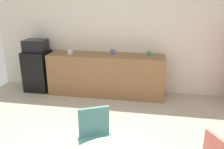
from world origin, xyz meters
TOP-DOWN VIEW (x-y plane):
  - wall_back at (0.00, 3.00)m, footprint 6.00×0.10m
  - counter_block at (-0.37, 2.65)m, footprint 2.51×0.60m
  - mini_fridge at (-1.98, 2.65)m, footprint 0.54×0.54m
  - microwave at (-1.98, 2.65)m, footprint 0.48×0.38m
  - chair_teal at (-0.02, 0.22)m, footprint 0.56×0.56m
  - mug_white at (-0.25, 2.75)m, footprint 0.13×0.08m
  - mug_green at (0.53, 2.70)m, footprint 0.13×0.08m
  - mug_red at (-1.15, 2.58)m, footprint 0.13×0.08m

SIDE VIEW (x-z plane):
  - counter_block at x=-0.37m, z-range 0.00..0.90m
  - mini_fridge at x=-1.98m, z-range 0.00..0.92m
  - chair_teal at x=-0.02m, z-range 0.11..0.94m
  - mug_white at x=-0.25m, z-range 0.90..1.00m
  - mug_green at x=0.53m, z-range 0.90..1.00m
  - mug_red at x=-1.15m, z-range 0.90..1.00m
  - microwave at x=-1.98m, z-range 0.92..1.18m
  - wall_back at x=0.00m, z-range 0.00..2.60m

